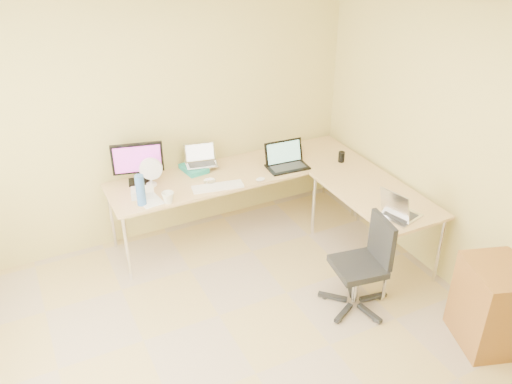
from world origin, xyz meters
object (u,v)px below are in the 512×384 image
laptop_center (201,156)px  laptop_return (402,205)px  mug (168,197)px  desk_return (373,225)px  water_bottle (140,190)px  laptop_black (288,156)px  office_chair (359,259)px  desk_main (239,201)px  monitor (138,163)px  desk_fan (150,173)px  keyboard (218,187)px  cabinet (491,306)px

laptop_center → laptop_return: 2.04m
mug → laptop_center: bearing=43.6°
desk_return → water_bottle: (-2.04, 0.78, 0.51)m
laptop_black → office_chair: bearing=-89.2°
desk_main → monitor: size_ratio=5.45×
desk_main → desk_fan: desk_fan is taller
office_chair → laptop_center: bearing=121.8°
monitor → laptop_black: 1.49m
mug → laptop_return: bearing=-33.0°
desk_main → monitor: 1.14m
water_bottle → laptop_return: (1.97, -1.21, -0.03)m
desk_return → desk_fan: 2.21m
monitor → laptop_black: monitor is taller
keyboard → laptop_return: (1.23, -1.19, 0.11)m
laptop_center → desk_fan: 0.57m
laptop_black → desk_return: bearing=-55.4°
water_bottle → desk_return: bearing=-20.9°
laptop_black → cabinet: size_ratio=0.56×
desk_main → desk_return: (0.98, -1.00, 0.00)m
keyboard → desk_fan: desk_fan is taller
cabinet → laptop_black: bearing=124.3°
cabinet → laptop_center: bearing=137.6°
mug → cabinet: size_ratio=0.15×
desk_main → water_bottle: water_bottle is taller
desk_return → laptop_black: (-0.50, 0.83, 0.50)m
desk_return → monitor: (-1.94, 1.20, 0.57)m
laptop_center → office_chair: size_ratio=0.37×
keyboard → laptop_black: bearing=15.2°
monitor → desk_fan: size_ratio=1.75×
desk_main → laptop_center: 0.64m
desk_return → laptop_black: size_ratio=3.14×
cabinet → office_chair: bearing=148.5°
laptop_black → mug: laptop_black is taller
mug → water_bottle: 0.25m
monitor → laptop_center: bearing=13.2°
keyboard → desk_fan: (-0.55, 0.33, 0.13)m
laptop_center → keyboard: 0.46m
office_chair → desk_fan: bearing=137.5°
mug → desk_return: bearing=-21.1°
keyboard → office_chair: 1.51m
desk_return → keyboard: keyboard is taller
laptop_center → cabinet: size_ratio=0.43×
desk_fan → keyboard: bearing=-6.3°
water_bottle → laptop_return: bearing=-31.6°
laptop_black → cabinet: bearing=-70.4°
desk_return → keyboard: size_ratio=2.65×
mug → monitor: bearing=103.8°
monitor → mug: monitor is taller
desk_fan → laptop_center: bearing=35.6°
desk_return → water_bottle: 2.25m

